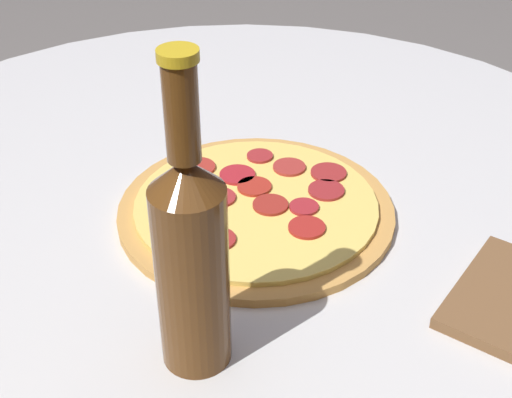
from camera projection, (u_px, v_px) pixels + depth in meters
The scene contains 3 objects.
table at pixel (237, 292), 0.93m from camera, with size 1.09×1.09×0.75m.
pizza at pixel (256, 207), 0.80m from camera, with size 0.31×0.31×0.02m.
beer_bottle at pixel (191, 256), 0.57m from camera, with size 0.06×0.06×0.28m.
Camera 1 is at (-0.17, 0.68, 1.22)m, focal length 50.00 mm.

